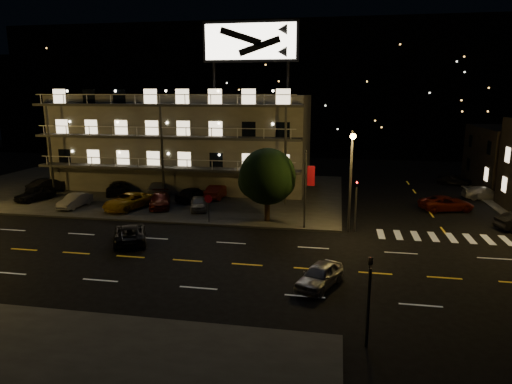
% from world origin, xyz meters
% --- Properties ---
extents(ground, '(140.00, 140.00, 0.00)m').
position_xyz_m(ground, '(0.00, 0.00, 0.00)').
color(ground, black).
rests_on(ground, ground).
extents(curb_nw, '(44.00, 24.00, 0.15)m').
position_xyz_m(curb_nw, '(-14.00, 20.00, 0.07)').
color(curb_nw, '#353533').
rests_on(curb_nw, ground).
extents(motel, '(28.00, 13.80, 18.10)m').
position_xyz_m(motel, '(-9.94, 23.88, 5.34)').
color(motel, gray).
rests_on(motel, ground).
extents(hill_backdrop, '(120.00, 25.00, 24.00)m').
position_xyz_m(hill_backdrop, '(-5.94, 68.78, 11.55)').
color(hill_backdrop, black).
rests_on(hill_backdrop, ground).
extents(streetlight_nc, '(0.44, 1.92, 8.00)m').
position_xyz_m(streetlight_nc, '(8.50, 7.94, 4.96)').
color(streetlight_nc, '#2D2D30').
rests_on(streetlight_nc, ground).
extents(signal_nw, '(0.20, 0.27, 4.60)m').
position_xyz_m(signal_nw, '(9.00, 8.50, 2.57)').
color(signal_nw, '#2D2D30').
rests_on(signal_nw, ground).
extents(signal_sw, '(0.20, 0.27, 4.60)m').
position_xyz_m(signal_sw, '(9.00, -8.50, 2.57)').
color(signal_sw, '#2D2D30').
rests_on(signal_sw, ground).
extents(banner_north, '(0.83, 0.16, 6.40)m').
position_xyz_m(banner_north, '(5.09, 8.40, 3.43)').
color(banner_north, '#2D2D30').
rests_on(banner_north, ground).
extents(stop_sign, '(0.91, 0.11, 2.61)m').
position_xyz_m(stop_sign, '(-3.00, 8.57, 1.71)').
color(stop_sign, '#2D2D30').
rests_on(stop_sign, ground).
extents(tree, '(4.92, 4.74, 6.20)m').
position_xyz_m(tree, '(1.72, 9.83, 3.83)').
color(tree, black).
rests_on(tree, curb_nw).
extents(lot_car_0, '(2.72, 4.41, 1.40)m').
position_xyz_m(lot_car_0, '(-22.43, 13.08, 0.85)').
color(lot_car_0, black).
rests_on(lot_car_0, curb_nw).
extents(lot_car_1, '(1.71, 4.01, 1.29)m').
position_xyz_m(lot_car_1, '(-16.91, 11.22, 0.79)').
color(lot_car_1, '#9B9BA0').
rests_on(lot_car_1, curb_nw).
extents(lot_car_2, '(3.99, 5.73, 1.45)m').
position_xyz_m(lot_car_2, '(-11.61, 11.59, 0.88)').
color(lot_car_2, gold).
rests_on(lot_car_2, curb_nw).
extents(lot_car_3, '(3.27, 4.94, 1.33)m').
position_xyz_m(lot_car_3, '(-9.00, 12.73, 0.81)').
color(lot_car_3, '#5F180D').
rests_on(lot_car_3, curb_nw).
extents(lot_car_4, '(2.44, 3.85, 1.22)m').
position_xyz_m(lot_car_4, '(-5.12, 12.43, 0.76)').
color(lot_car_4, '#9B9BA0').
rests_on(lot_car_4, curb_nw).
extents(lot_car_5, '(2.85, 4.91, 1.53)m').
position_xyz_m(lot_car_5, '(-23.45, 16.79, 0.91)').
color(lot_car_5, black).
rests_on(lot_car_5, curb_nw).
extents(lot_car_6, '(4.07, 5.61, 1.42)m').
position_xyz_m(lot_car_6, '(-15.51, 17.47, 0.86)').
color(lot_car_6, black).
rests_on(lot_car_6, curb_nw).
extents(lot_car_7, '(3.30, 5.28, 1.43)m').
position_xyz_m(lot_car_7, '(-11.16, 17.50, 0.86)').
color(lot_car_7, '#9B9BA0').
rests_on(lot_car_7, curb_nw).
extents(lot_car_8, '(3.09, 4.53, 1.43)m').
position_xyz_m(lot_car_8, '(-6.69, 15.77, 0.87)').
color(lot_car_8, black).
rests_on(lot_car_8, curb_nw).
extents(lot_car_9, '(1.87, 4.36, 1.40)m').
position_xyz_m(lot_car_9, '(-4.59, 17.37, 0.85)').
color(lot_car_9, '#5F180D').
rests_on(lot_car_9, curb_nw).
extents(side_car_1, '(5.40, 3.62, 1.38)m').
position_xyz_m(side_car_1, '(17.62, 16.82, 0.69)').
color(side_car_1, '#5F180D').
rests_on(side_car_1, ground).
extents(side_car_2, '(4.44, 1.86, 1.28)m').
position_xyz_m(side_car_2, '(22.56, 22.35, 0.64)').
color(side_car_2, '#9B9BA0').
rests_on(side_car_2, ground).
extents(side_car_3, '(4.09, 2.84, 1.29)m').
position_xyz_m(side_car_3, '(21.23, 29.77, 0.65)').
color(side_car_3, black).
rests_on(side_car_3, ground).
extents(road_car_east, '(2.97, 4.23, 1.34)m').
position_xyz_m(road_car_east, '(6.72, -2.55, 0.67)').
color(road_car_east, '#9B9BA0').
rests_on(road_car_east, ground).
extents(road_car_west, '(4.02, 5.29, 1.34)m').
position_xyz_m(road_car_west, '(-7.35, 2.86, 0.67)').
color(road_car_west, black).
rests_on(road_car_west, ground).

